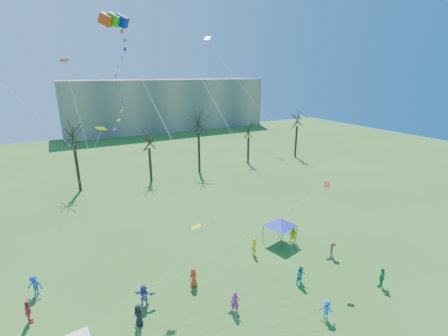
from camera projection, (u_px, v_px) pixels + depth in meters
distant_building at (167, 105)px, 96.24m from camera, size 60.00×14.00×15.00m
bare_tree_row at (151, 138)px, 49.77m from camera, size 69.49×7.29×11.13m
big_box_kite at (124, 83)px, 20.14m from camera, size 3.16×8.12×23.31m
canopy_tent_blue at (280, 222)px, 31.97m from camera, size 3.63×3.63×2.80m
festival_crowd at (201, 295)px, 23.68m from camera, size 26.55×13.94×1.84m
small_kites_aloft at (182, 124)px, 24.95m from camera, size 29.95×18.51×33.83m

